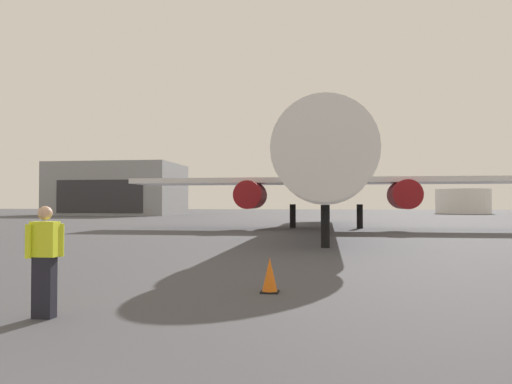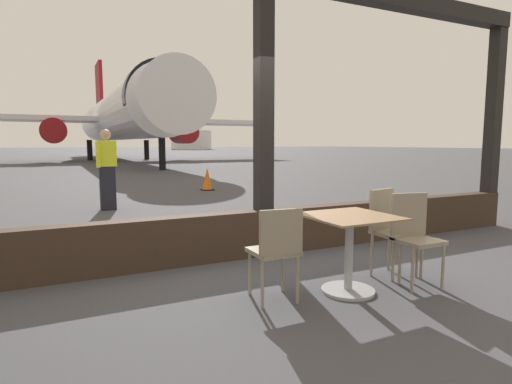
{
  "view_description": "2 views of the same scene",
  "coord_description": "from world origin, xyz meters",
  "px_view_note": "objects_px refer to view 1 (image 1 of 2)",
  "views": [
    {
      "loc": [
        2.98,
        -2.41,
        1.78
      ],
      "look_at": [
        -0.01,
        18.39,
        2.27
      ],
      "focal_mm": 34.55,
      "sensor_mm": 36.0,
      "label": 1
    },
    {
      "loc": [
        -2.43,
        -4.73,
        1.45
      ],
      "look_at": [
        -0.37,
        -0.53,
        0.9
      ],
      "focal_mm": 29.16,
      "sensor_mm": 36.0,
      "label": 2
    }
  ],
  "objects_px": {
    "ground_crew_worker": "(45,260)",
    "traffic_cone": "(270,276)",
    "airplane": "(326,176)",
    "fuel_storage_tank": "(463,201)",
    "distant_hangar": "(119,189)"
  },
  "relations": [
    {
      "from": "ground_crew_worker",
      "to": "traffic_cone",
      "type": "relative_size",
      "value": 2.48
    },
    {
      "from": "traffic_cone",
      "to": "distant_hangar",
      "type": "bearing_deg",
      "value": 116.13
    },
    {
      "from": "traffic_cone",
      "to": "fuel_storage_tank",
      "type": "bearing_deg",
      "value": 72.98
    },
    {
      "from": "ground_crew_worker",
      "to": "distant_hangar",
      "type": "relative_size",
      "value": 0.09
    },
    {
      "from": "fuel_storage_tank",
      "to": "ground_crew_worker",
      "type": "bearing_deg",
      "value": -108.49
    },
    {
      "from": "ground_crew_worker",
      "to": "traffic_cone",
      "type": "distance_m",
      "value": 4.22
    },
    {
      "from": "distant_hangar",
      "to": "fuel_storage_tank",
      "type": "relative_size",
      "value": 2.04
    },
    {
      "from": "distant_hangar",
      "to": "fuel_storage_tank",
      "type": "height_order",
      "value": "distant_hangar"
    },
    {
      "from": "airplane",
      "to": "fuel_storage_tank",
      "type": "distance_m",
      "value": 63.01
    },
    {
      "from": "traffic_cone",
      "to": "airplane",
      "type": "bearing_deg",
      "value": 87.46
    },
    {
      "from": "ground_crew_worker",
      "to": "distant_hangar",
      "type": "height_order",
      "value": "distant_hangar"
    },
    {
      "from": "ground_crew_worker",
      "to": "traffic_cone",
      "type": "height_order",
      "value": "ground_crew_worker"
    },
    {
      "from": "fuel_storage_tank",
      "to": "airplane",
      "type": "bearing_deg",
      "value": -112.53
    },
    {
      "from": "airplane",
      "to": "fuel_storage_tank",
      "type": "xyz_separation_m",
      "value": [
        24.14,
        58.19,
        -1.48
      ]
    },
    {
      "from": "ground_crew_worker",
      "to": "fuel_storage_tank",
      "type": "bearing_deg",
      "value": 71.51
    }
  ]
}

